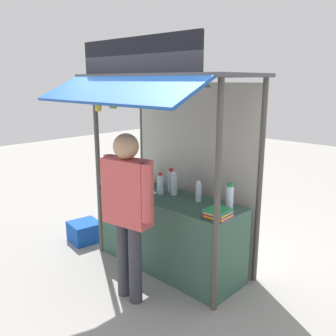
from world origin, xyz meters
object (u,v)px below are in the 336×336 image
water_bottle_left (230,197)px  banana_bunch_inner_left (113,102)px  water_bottle_back_right (171,181)px  water_bottle_far_left (198,192)px  water_bottle_back_left (174,184)px  water_bottle_right (160,184)px  magazine_stack_front_left (115,184)px  plastic_crate (85,231)px  magazine_stack_far_right (218,213)px  vendor_person (128,203)px  banana_bunch_inner_right (98,106)px  water_bottle_mid_right (149,174)px

water_bottle_left → banana_bunch_inner_left: banana_bunch_inner_left is taller
water_bottle_back_right → water_bottle_far_left: size_ratio=1.25×
water_bottle_left → water_bottle_far_left: bearing=-177.1°
water_bottle_back_left → banana_bunch_inner_left: banana_bunch_inner_left is taller
water_bottle_right → banana_bunch_inner_left: size_ratio=1.05×
water_bottle_right → magazine_stack_front_left: size_ratio=0.87×
water_bottle_back_right → plastic_crate: size_ratio=0.76×
magazine_stack_far_right → vendor_person: bearing=-135.3°
magazine_stack_far_right → plastic_crate: bearing=-175.4°
water_bottle_right → water_bottle_left: water_bottle_left is taller
water_bottle_left → magazine_stack_far_right: 0.29m
water_bottle_left → banana_bunch_inner_right: size_ratio=0.98×
water_bottle_left → water_bottle_right: bearing=-172.3°
water_bottle_far_left → magazine_stack_front_left: size_ratio=0.79×
water_bottle_mid_right → banana_bunch_inner_right: banana_bunch_inner_right is taller
banana_bunch_inner_right → water_bottle_far_left: bearing=25.6°
water_bottle_left → magazine_stack_front_left: water_bottle_left is taller
banana_bunch_inner_right → plastic_crate: (-0.62, 0.11, -1.82)m
magazine_stack_front_left → magazine_stack_far_right: 1.60m
magazine_stack_far_right → vendor_person: vendor_person is taller
magazine_stack_front_left → water_bottle_far_left: bearing=15.1°
banana_bunch_inner_right → water_bottle_left: bearing=20.0°
magazine_stack_far_right → plastic_crate: size_ratio=0.67×
water_bottle_mid_right → magazine_stack_front_left: water_bottle_mid_right is taller
water_bottle_mid_right → vendor_person: size_ratio=0.18×
water_bottle_mid_right → water_bottle_back_left: bearing=-10.0°
water_bottle_mid_right → magazine_stack_front_left: bearing=-120.5°
water_bottle_back_left → water_bottle_right: 0.16m
banana_bunch_inner_right → water_bottle_back_left: bearing=35.4°
water_bottle_left → vendor_person: vendor_person is taller
banana_bunch_inner_right → plastic_crate: size_ratio=0.75×
vendor_person → plastic_crate: vendor_person is taller
banana_bunch_inner_right → plastic_crate: bearing=170.0°
water_bottle_far_left → banana_bunch_inner_left: 1.40m
water_bottle_mid_right → water_bottle_far_left: size_ratio=1.28×
water_bottle_mid_right → water_bottle_back_right: bearing=-5.0°
water_bottle_right → water_bottle_back_left: bearing=34.7°
water_bottle_right → water_bottle_left: 0.93m
water_bottle_far_left → magazine_stack_front_left: bearing=-164.9°
water_bottle_far_left → water_bottle_left: bearing=2.9°
water_bottle_back_right → water_bottle_left: bearing=-1.7°
magazine_stack_far_right → banana_bunch_inner_left: (-1.28, -0.29, 1.07)m
water_bottle_back_right → water_bottle_right: (-0.04, -0.15, -0.02)m
vendor_person → magazine_stack_front_left: bearing=-41.6°
magazine_stack_far_right → vendor_person: (-0.65, -0.64, 0.11)m
water_bottle_left → banana_bunch_inner_right: (-1.52, -0.55, 0.92)m
water_bottle_right → water_bottle_far_left: bearing=11.4°
water_bottle_back_left → water_bottle_mid_right: bearing=170.0°
water_bottle_right → banana_bunch_inner_right: size_ratio=0.89×
water_bottle_back_left → water_bottle_mid_right: 0.54m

